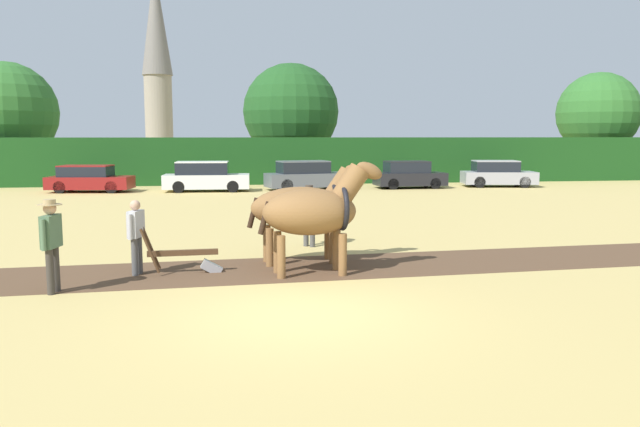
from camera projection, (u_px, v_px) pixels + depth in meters
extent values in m
plane|color=tan|center=(300.00, 314.00, 10.37)|extent=(240.00, 240.00, 0.00)
cube|color=brown|center=(98.00, 277.00, 13.08)|extent=(29.47, 4.25, 0.01)
cube|color=#194719|center=(246.00, 161.00, 38.21)|extent=(79.09, 1.75, 2.84)
cylinder|color=#4C3823|center=(9.00, 161.00, 40.23)|extent=(0.44, 0.44, 2.70)
sphere|color=#2D6628|center=(6.00, 112.00, 39.84)|extent=(6.40, 6.40, 6.40)
cylinder|color=brown|center=(291.00, 158.00, 44.26)|extent=(0.44, 0.44, 2.79)
sphere|color=#1E4C1E|center=(291.00, 112.00, 43.86)|extent=(6.72, 6.72, 6.72)
cylinder|color=#423323|center=(596.00, 155.00, 46.53)|extent=(0.44, 0.44, 2.97)
sphere|color=#2D6628|center=(598.00, 113.00, 46.15)|extent=(5.98, 5.98, 5.98)
cylinder|color=gray|center=(159.00, 120.00, 65.67)|extent=(2.87, 2.87, 9.21)
cone|color=slate|center=(156.00, 20.00, 64.40)|extent=(3.15, 3.15, 11.26)
ellipsoid|color=brown|center=(310.00, 212.00, 13.18)|extent=(2.07, 1.15, 0.99)
cylinder|color=brown|center=(337.00, 250.00, 13.70)|extent=(0.18, 0.18, 0.90)
cylinder|color=brown|center=(343.00, 255.00, 13.15)|extent=(0.18, 0.18, 0.90)
cylinder|color=brown|center=(277.00, 252.00, 13.44)|extent=(0.18, 0.18, 0.90)
cylinder|color=brown|center=(281.00, 257.00, 12.89)|extent=(0.18, 0.18, 0.90)
cylinder|color=brown|center=(349.00, 186.00, 13.29)|extent=(0.91, 0.51, 0.98)
ellipsoid|color=brown|center=(369.00, 171.00, 13.34)|extent=(0.69, 0.30, 0.54)
cube|color=black|center=(358.00, 176.00, 13.30)|extent=(0.45, 0.10, 0.60)
cylinder|color=black|center=(265.00, 218.00, 13.01)|extent=(0.30, 0.14, 0.71)
torus|color=black|center=(342.00, 208.00, 13.32)|extent=(0.16, 1.00, 0.99)
ellipsoid|color=brown|center=(300.00, 207.00, 14.41)|extent=(2.31, 1.13, 0.96)
cylinder|color=brown|center=(328.00, 241.00, 14.93)|extent=(0.18, 0.18, 0.87)
cylinder|color=brown|center=(333.00, 245.00, 14.39)|extent=(0.18, 0.18, 0.87)
cylinder|color=brown|center=(267.00, 243.00, 14.64)|extent=(0.18, 0.18, 0.87)
cylinder|color=brown|center=(270.00, 247.00, 14.10)|extent=(0.18, 0.18, 0.87)
cylinder|color=brown|center=(340.00, 186.00, 14.54)|extent=(0.84, 0.50, 0.89)
ellipsoid|color=brown|center=(357.00, 173.00, 14.58)|extent=(0.69, 0.30, 0.54)
cube|color=black|center=(348.00, 177.00, 14.55)|extent=(0.41, 0.10, 0.54)
cylinder|color=black|center=(253.00, 213.00, 14.20)|extent=(0.30, 0.14, 0.71)
torus|color=black|center=(333.00, 203.00, 14.55)|extent=(0.16, 0.97, 0.97)
cube|color=#4C331E|center=(183.00, 253.00, 13.37)|extent=(1.50, 0.18, 0.12)
cube|color=#939399|center=(212.00, 268.00, 13.54)|extent=(0.49, 0.23, 0.39)
cylinder|color=#4C331E|center=(151.00, 248.00, 13.42)|extent=(0.40, 0.08, 0.96)
cylinder|color=#4C331E|center=(150.00, 251.00, 13.03)|extent=(0.40, 0.08, 0.96)
cylinder|color=#4C4C4C|center=(139.00, 255.00, 13.36)|extent=(0.14, 0.14, 0.81)
cylinder|color=#4C4C4C|center=(135.00, 257.00, 13.15)|extent=(0.14, 0.14, 0.81)
cube|color=#B7B7BC|center=(136.00, 224.00, 13.17)|extent=(0.33, 0.51, 0.57)
sphere|color=tan|center=(135.00, 205.00, 13.12)|extent=(0.22, 0.22, 0.22)
cylinder|color=#B7B7BC|center=(141.00, 223.00, 13.45)|extent=(0.09, 0.09, 0.54)
cylinder|color=#B7B7BC|center=(130.00, 227.00, 12.90)|extent=(0.09, 0.09, 0.54)
cylinder|color=#4C4C4C|center=(306.00, 231.00, 16.69)|extent=(0.14, 0.14, 0.80)
cylinder|color=#4C4C4C|center=(312.00, 232.00, 16.57)|extent=(0.14, 0.14, 0.80)
cube|color=#4C6B4C|center=(309.00, 206.00, 16.54)|extent=(0.48, 0.47, 0.57)
sphere|color=tan|center=(309.00, 191.00, 16.49)|extent=(0.22, 0.22, 0.22)
cylinder|color=#4C6B4C|center=(301.00, 206.00, 16.70)|extent=(0.09, 0.09, 0.53)
cylinder|color=#4C6B4C|center=(318.00, 208.00, 16.39)|extent=(0.09, 0.09, 0.53)
cylinder|color=#42382D|center=(309.00, 189.00, 16.48)|extent=(0.41, 0.41, 0.02)
cylinder|color=#42382D|center=(309.00, 187.00, 16.48)|extent=(0.21, 0.21, 0.10)
cylinder|color=#38332D|center=(56.00, 269.00, 11.81)|extent=(0.14, 0.14, 0.87)
cylinder|color=#38332D|center=(50.00, 272.00, 11.58)|extent=(0.14, 0.14, 0.87)
cube|color=#4C6B4C|center=(51.00, 231.00, 11.60)|extent=(0.30, 0.54, 0.61)
sphere|color=tan|center=(50.00, 208.00, 11.55)|extent=(0.24, 0.24, 0.24)
cylinder|color=#4C6B4C|center=(58.00, 230.00, 11.90)|extent=(0.09, 0.09, 0.58)
cylinder|color=#4C6B4C|center=(43.00, 235.00, 11.31)|extent=(0.09, 0.09, 0.58)
cylinder|color=tan|center=(49.00, 205.00, 11.54)|extent=(0.45, 0.45, 0.02)
cylinder|color=tan|center=(49.00, 202.00, 11.54)|extent=(0.22, 0.22, 0.10)
cube|color=maroon|center=(91.00, 183.00, 32.75)|extent=(4.44, 2.26, 0.65)
cube|color=black|center=(86.00, 171.00, 32.67)|extent=(2.73, 1.87, 0.53)
cube|color=maroon|center=(86.00, 166.00, 32.63)|extent=(2.73, 1.87, 0.06)
cylinder|color=black|center=(120.00, 185.00, 33.55)|extent=(0.66, 0.30, 0.63)
cylinder|color=black|center=(111.00, 187.00, 32.05)|extent=(0.66, 0.30, 0.63)
cylinder|color=black|center=(71.00, 185.00, 33.49)|extent=(0.66, 0.30, 0.63)
cylinder|color=black|center=(60.00, 187.00, 31.99)|extent=(0.66, 0.30, 0.63)
cube|color=silver|center=(207.00, 181.00, 33.14)|extent=(4.57, 1.93, 0.74)
cube|color=black|center=(202.00, 168.00, 33.03)|extent=(2.77, 1.67, 0.63)
cube|color=silver|center=(202.00, 162.00, 32.99)|extent=(2.77, 1.67, 0.06)
cylinder|color=black|center=(234.00, 184.00, 34.05)|extent=(0.63, 0.25, 0.62)
cylinder|color=black|center=(233.00, 186.00, 32.57)|extent=(0.63, 0.25, 0.62)
cylinder|color=black|center=(182.00, 185.00, 33.77)|extent=(0.63, 0.25, 0.62)
cylinder|color=black|center=(179.00, 187.00, 32.29)|extent=(0.63, 0.25, 0.62)
cube|color=#565B66|center=(307.00, 180.00, 34.11)|extent=(4.72, 2.55, 0.73)
cube|color=black|center=(303.00, 168.00, 33.96)|extent=(2.93, 2.04, 0.61)
cube|color=#565B66|center=(303.00, 161.00, 33.91)|extent=(2.93, 2.04, 0.06)
cylinder|color=black|center=(326.00, 182.00, 35.31)|extent=(0.70, 0.34, 0.67)
cylinder|color=black|center=(336.00, 184.00, 33.89)|extent=(0.70, 0.34, 0.67)
cylinder|color=black|center=(279.00, 183.00, 34.39)|extent=(0.70, 0.34, 0.67)
cylinder|color=black|center=(287.00, 185.00, 32.97)|extent=(0.70, 0.34, 0.67)
cube|color=black|center=(410.00, 179.00, 35.21)|extent=(3.95, 1.84, 0.71)
cube|color=black|center=(407.00, 167.00, 35.09)|extent=(2.38, 1.63, 0.60)
cube|color=black|center=(407.00, 161.00, 35.05)|extent=(2.38, 1.63, 0.06)
cylinder|color=black|center=(426.00, 181.00, 36.19)|extent=(0.62, 0.23, 0.62)
cylinder|color=black|center=(435.00, 183.00, 34.69)|extent=(0.62, 0.23, 0.62)
cylinder|color=black|center=(385.00, 182.00, 35.78)|extent=(0.62, 0.23, 0.62)
cylinder|color=black|center=(393.00, 184.00, 34.28)|extent=(0.62, 0.23, 0.62)
cube|color=#9E9EA8|center=(499.00, 178.00, 36.19)|extent=(4.37, 2.52, 0.70)
cube|color=black|center=(495.00, 167.00, 36.12)|extent=(2.72, 2.06, 0.58)
cube|color=#9E9EA8|center=(496.00, 161.00, 36.08)|extent=(2.72, 2.06, 0.06)
cylinder|color=black|center=(517.00, 180.00, 36.98)|extent=(0.68, 0.33, 0.65)
cylinder|color=black|center=(525.00, 182.00, 35.38)|extent=(0.68, 0.33, 0.65)
cylinder|color=black|center=(473.00, 180.00, 37.05)|extent=(0.68, 0.33, 0.65)
cylinder|color=black|center=(480.00, 182.00, 35.45)|extent=(0.68, 0.33, 0.65)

